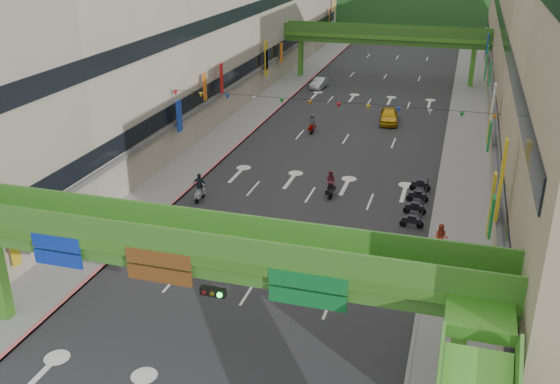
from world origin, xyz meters
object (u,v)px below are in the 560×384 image
(scooter_rider_near, at_px, (205,230))
(overpass_near, at_px, (216,270))
(scooter_rider_mid, at_px, (331,184))
(pedestrian_red, at_px, (441,240))
(car_silver, at_px, (320,83))
(car_yellow, at_px, (389,116))

(scooter_rider_near, bearing_deg, overpass_near, -64.03)
(scooter_rider_mid, distance_m, pedestrian_red, 10.59)
(scooter_rider_near, distance_m, car_silver, 42.59)
(car_yellow, bearing_deg, scooter_rider_near, -111.22)
(scooter_rider_near, height_order, car_silver, scooter_rider_near)
(scooter_rider_mid, distance_m, car_yellow, 20.34)
(car_yellow, bearing_deg, overpass_near, -99.89)
(pedestrian_red, bearing_deg, car_silver, 123.02)
(overpass_near, distance_m, scooter_rider_near, 13.13)
(scooter_rider_near, bearing_deg, pedestrian_red, 11.71)
(scooter_rider_mid, relative_size, pedestrian_red, 1.16)
(pedestrian_red, bearing_deg, overpass_near, -112.10)
(overpass_near, relative_size, car_silver, 7.17)
(overpass_near, bearing_deg, scooter_rider_near, 115.97)
(overpass_near, relative_size, scooter_rider_mid, 13.66)
(overpass_near, distance_m, scooter_rider_mid, 21.15)
(pedestrian_red, bearing_deg, scooter_rider_near, -158.28)
(overpass_near, distance_m, car_silver, 54.46)
(car_yellow, bearing_deg, pedestrian_red, -82.94)
(car_yellow, height_order, pedestrian_red, pedestrian_red)
(overpass_near, height_order, scooter_rider_mid, overpass_near)
(car_silver, bearing_deg, scooter_rider_near, -80.70)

